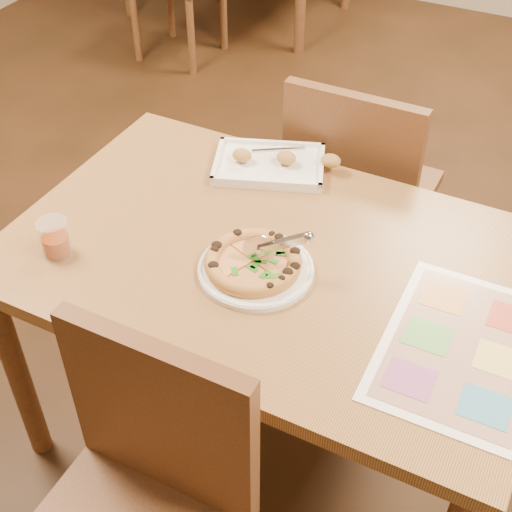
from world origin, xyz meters
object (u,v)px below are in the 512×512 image
at_px(pizza_cutter, 276,245).
at_px(plate, 256,270).
at_px(dining_table, 273,279).
at_px(glass_tumbler, 55,240).
at_px(menu, 463,348).
at_px(chair_far, 357,178).
at_px(appetizer_tray, 273,164).
at_px(chair_near, 141,487).
at_px(pizza, 253,262).

bearing_deg(pizza_cutter, plate, -176.86).
xyz_separation_m(dining_table, glass_tumbler, (-0.47, -0.23, 0.13)).
bearing_deg(menu, pizza_cutter, 175.33).
height_order(chair_far, menu, chair_far).
height_order(pizza_cutter, appetizer_tray, pizza_cutter).
distance_m(appetizer_tray, glass_tumbler, 0.64).
bearing_deg(dining_table, glass_tumbler, -153.34).
height_order(dining_table, chair_near, chair_near).
distance_m(chair_far, appetizer_tray, 0.36).
bearing_deg(appetizer_tray, chair_far, 59.75).
distance_m(dining_table, pizza, 0.14).
height_order(pizza_cutter, glass_tumbler, pizza_cutter).
relative_size(appetizer_tray, glass_tumbler, 3.91).
distance_m(dining_table, chair_near, 0.61).
xyz_separation_m(pizza, glass_tumbler, (-0.45, -0.16, 0.01)).
bearing_deg(menu, chair_near, -133.86).
bearing_deg(menu, plate, 178.08).
bearing_deg(pizza_cutter, glass_tumbler, 175.44).
relative_size(chair_near, menu, 1.03).
bearing_deg(glass_tumbler, menu, 8.35).
relative_size(chair_near, appetizer_tray, 1.28).
bearing_deg(dining_table, chair_near, -90.00).
distance_m(chair_near, menu, 0.72).
bearing_deg(glass_tumbler, plate, 18.87).
relative_size(dining_table, pizza_cutter, 9.04).
distance_m(plate, appetizer_tray, 0.43).
relative_size(chair_far, plate, 1.72).
relative_size(plate, menu, 0.60).
height_order(dining_table, appetizer_tray, appetizer_tray).
relative_size(dining_table, glass_tumbler, 13.86).
distance_m(plate, menu, 0.50).
relative_size(pizza_cutter, menu, 0.32).
bearing_deg(appetizer_tray, dining_table, -63.45).
bearing_deg(glass_tumbler, pizza_cutter, 19.58).
bearing_deg(chair_near, menu, 46.14).
bearing_deg(pizza, glass_tumbler, -160.78).
xyz_separation_m(dining_table, menu, (0.49, -0.09, 0.09)).
xyz_separation_m(plate, appetizer_tray, (-0.15, 0.40, 0.01)).
height_order(dining_table, pizza, pizza).
xyz_separation_m(chair_far, menu, (0.49, -0.70, 0.16)).
xyz_separation_m(plate, menu, (0.50, -0.02, -0.00)).
relative_size(pizza_cutter, appetizer_tray, 0.39).
bearing_deg(chair_near, pizza_cutter, 86.71).
bearing_deg(dining_table, pizza, -102.13).
xyz_separation_m(plate, pizza, (-0.01, 0.00, 0.02)).
distance_m(chair_near, glass_tumbler, 0.63).
relative_size(glass_tumbler, menu, 0.21).
bearing_deg(plate, chair_far, 89.26).
height_order(chair_near, glass_tumbler, chair_near).
xyz_separation_m(plate, glass_tumbler, (-0.46, -0.16, 0.03)).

